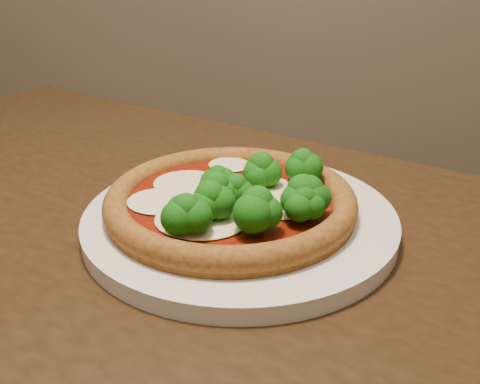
# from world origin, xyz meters

# --- Properties ---
(dining_table) EXTENTS (1.45, 1.15, 0.75)m
(dining_table) POSITION_xyz_m (0.21, -0.01, 0.65)
(dining_table) COLOR black
(dining_table) RESTS_ON floor
(plate) EXTENTS (0.32, 0.32, 0.02)m
(plate) POSITION_xyz_m (0.27, 0.05, 0.76)
(plate) COLOR silver
(plate) RESTS_ON dining_table
(pizza) EXTENTS (0.26, 0.26, 0.06)m
(pizza) POSITION_xyz_m (0.27, 0.04, 0.79)
(pizza) COLOR brown
(pizza) RESTS_ON plate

